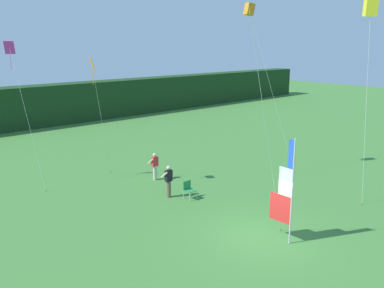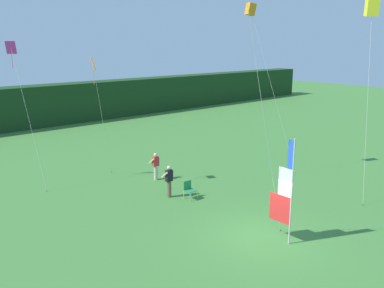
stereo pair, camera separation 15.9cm
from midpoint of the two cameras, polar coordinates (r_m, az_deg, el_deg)
ground_plane at (r=17.35m, az=10.01°, el=-12.54°), size 120.00×120.00×0.00m
distant_treeline at (r=40.29m, az=-23.19°, el=4.49°), size 80.00×2.40×3.76m
banner_flag at (r=16.44m, az=12.92°, el=-6.55°), size 0.06×1.03×4.22m
person_near_banner at (r=20.98m, az=-2.95°, el=-5.01°), size 0.55×0.48×1.65m
person_mid_field at (r=23.65m, az=-4.82°, el=-2.96°), size 0.55×0.48×1.56m
folding_chair at (r=20.90m, az=-0.17°, el=-6.12°), size 0.51×0.51×0.89m
kite_orange_box_0 at (r=24.38m, az=8.26°, el=17.65°), size 2.34×2.49×9.75m
kite_orange_diamond_1 at (r=21.99m, az=-13.01°, el=9.42°), size 2.05×2.20×6.91m
kite_yellow_box_3 at (r=22.80m, az=23.61°, el=16.72°), size 2.30×1.86×9.70m
kite_magenta_diamond_4 at (r=23.57m, az=-23.06°, el=10.67°), size 0.73×2.26×7.69m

